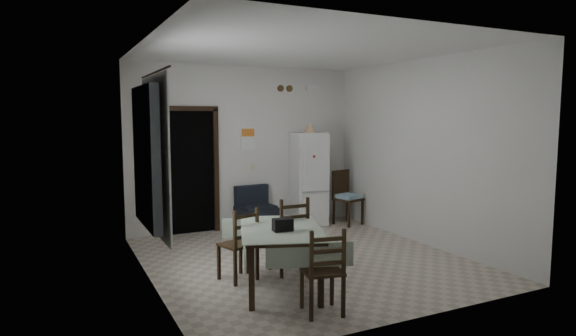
% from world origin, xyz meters
% --- Properties ---
extents(ground, '(4.50, 4.50, 0.00)m').
position_xyz_m(ground, '(0.00, 0.00, 0.00)').
color(ground, '#BDAE9A').
rests_on(ground, ground).
extents(ceiling, '(4.20, 4.50, 0.02)m').
position_xyz_m(ceiling, '(0.00, 0.00, 2.90)').
color(ceiling, white).
rests_on(ceiling, ground).
extents(wall_back, '(4.20, 0.02, 2.90)m').
position_xyz_m(wall_back, '(0.00, 2.25, 1.45)').
color(wall_back, silver).
rests_on(wall_back, ground).
extents(wall_front, '(4.20, 0.02, 2.90)m').
position_xyz_m(wall_front, '(0.00, -2.25, 1.45)').
color(wall_front, silver).
rests_on(wall_front, ground).
extents(wall_left, '(0.02, 4.50, 2.90)m').
position_xyz_m(wall_left, '(-2.10, 0.00, 1.45)').
color(wall_left, silver).
rests_on(wall_left, ground).
extents(wall_right, '(0.02, 4.50, 2.90)m').
position_xyz_m(wall_right, '(2.10, 0.00, 1.45)').
color(wall_right, silver).
rests_on(wall_right, ground).
extents(doorway, '(1.06, 0.52, 2.22)m').
position_xyz_m(doorway, '(-1.05, 2.45, 1.06)').
color(doorway, black).
rests_on(doorway, ground).
extents(window_recess, '(0.10, 1.20, 1.60)m').
position_xyz_m(window_recess, '(-2.15, -0.20, 1.55)').
color(window_recess, silver).
rests_on(window_recess, ground).
extents(curtain, '(0.02, 1.45, 1.85)m').
position_xyz_m(curtain, '(-2.04, -0.20, 1.55)').
color(curtain, silver).
rests_on(curtain, ground).
extents(curtain_rod, '(0.02, 1.60, 0.02)m').
position_xyz_m(curtain_rod, '(-2.03, -0.20, 2.50)').
color(curtain_rod, black).
rests_on(curtain_rod, ground).
extents(calendar, '(0.28, 0.02, 0.40)m').
position_xyz_m(calendar, '(0.05, 2.24, 1.62)').
color(calendar, white).
rests_on(calendar, ground).
extents(calendar_image, '(0.24, 0.01, 0.14)m').
position_xyz_m(calendar_image, '(0.05, 2.23, 1.72)').
color(calendar_image, orange).
rests_on(calendar_image, ground).
extents(light_switch, '(0.08, 0.02, 0.12)m').
position_xyz_m(light_switch, '(0.15, 2.24, 1.10)').
color(light_switch, beige).
rests_on(light_switch, ground).
extents(vent_left, '(0.12, 0.03, 0.12)m').
position_xyz_m(vent_left, '(0.70, 2.23, 2.52)').
color(vent_left, brown).
rests_on(vent_left, ground).
extents(vent_right, '(0.12, 0.03, 0.12)m').
position_xyz_m(vent_right, '(0.88, 2.23, 2.52)').
color(vent_right, brown).
rests_on(vent_right, ground).
extents(emergency_light, '(0.25, 0.07, 0.09)m').
position_xyz_m(emergency_light, '(1.35, 2.21, 2.55)').
color(emergency_light, white).
rests_on(emergency_light, ground).
extents(fridge, '(0.62, 0.62, 1.71)m').
position_xyz_m(fridge, '(1.12, 1.93, 0.86)').
color(fridge, white).
rests_on(fridge, ground).
extents(tan_cone, '(0.24, 0.24, 0.19)m').
position_xyz_m(tan_cone, '(1.11, 1.87, 1.81)').
color(tan_cone, tan).
rests_on(tan_cone, fridge).
extents(navy_seat, '(0.69, 0.67, 0.77)m').
position_xyz_m(navy_seat, '(0.08, 1.93, 0.39)').
color(navy_seat, black).
rests_on(navy_seat, ground).
extents(corner_chair, '(0.53, 0.53, 1.01)m').
position_xyz_m(corner_chair, '(1.78, 1.60, 0.50)').
color(corner_chair, black).
rests_on(corner_chair, ground).
extents(dining_table, '(1.34, 1.62, 0.72)m').
position_xyz_m(dining_table, '(-0.78, -0.90, 0.36)').
color(dining_table, '#97A890').
rests_on(dining_table, ground).
extents(black_bag, '(0.23, 0.15, 0.14)m').
position_xyz_m(black_bag, '(-0.82, -1.04, 0.80)').
color(black_bag, black).
rests_on(black_bag, dining_table).
extents(dining_chair_far_left, '(0.49, 0.49, 0.91)m').
position_xyz_m(dining_chair_far_left, '(-1.12, -0.38, 0.46)').
color(dining_chair_far_left, black).
rests_on(dining_chair_far_left, ground).
extents(dining_chair_far_right, '(0.43, 0.43, 0.99)m').
position_xyz_m(dining_chair_far_right, '(-0.43, -0.39, 0.50)').
color(dining_chair_far_right, black).
rests_on(dining_chair_far_right, ground).
extents(dining_chair_near_head, '(0.46, 0.46, 0.91)m').
position_xyz_m(dining_chair_near_head, '(-0.70, -1.72, 0.45)').
color(dining_chair_near_head, black).
rests_on(dining_chair_near_head, ground).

